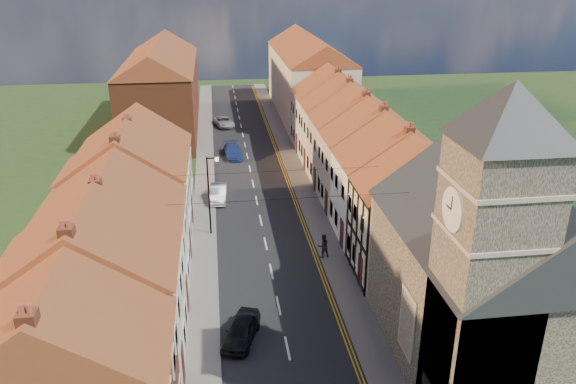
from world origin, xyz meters
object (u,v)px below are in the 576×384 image
Objects in this scene: car_near at (241,330)px; car_mid at (218,193)px; church at (495,264)px; lamppost at (210,191)px; car_distant at (224,122)px; pedestrian_right at (323,246)px; car_far at (233,151)px.

car_near is 0.95× the size of car_mid.
lamppost is at bearing 128.30° from church.
car_distant is 2.44× the size of pedestrian_right.
car_far is 1.03× the size of car_distant.
pedestrian_right reaches higher than car_far.
pedestrian_right is at bearing 72.73° from car_near.
car_far is 23.23m from pedestrian_right.
pedestrian_right reaches higher than car_distant.
lamppost is 1.55× the size of car_mid.
car_near is 30.94m from car_far.
lamppost is 18.35m from car_far.
church is 21.38m from lamppost.
car_mid reaches higher than car_near.
car_distant is at bearing 91.50° from car_mid.
car_near is at bearing 42.29° from pedestrian_right.
lamppost is at bearing -102.54° from car_far.
lamppost is 1.41× the size of car_far.
car_mid is 0.94× the size of car_distant.
car_mid is (-0.84, 19.55, 0.01)m from car_near.
car_far is at bearing -101.62° from car_distant.
car_mid is 0.91× the size of car_far.
car_distant is (-0.58, 12.03, -0.04)m from car_far.
church is at bearing -77.80° from car_far.
car_mid is (-12.56, 23.26, -5.24)m from church.
car_far reaches higher than car_distant.
car_distant is at bearing 108.56° from car_near.
car_mid is at bearing -103.70° from car_far.
car_far is (1.70, 11.38, -0.02)m from car_mid.
car_distant is (-11.44, 46.68, -5.30)m from church.
pedestrian_right is (6.06, 8.28, 0.34)m from car_near.
pedestrian_right is (5.20, -22.64, 0.35)m from car_far.
church reaches higher than car_far.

